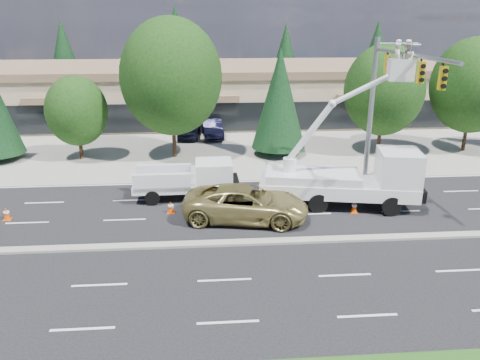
{
  "coord_description": "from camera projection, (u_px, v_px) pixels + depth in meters",
  "views": [
    {
      "loc": [
        -0.63,
        -19.82,
        10.1
      ],
      "look_at": [
        1.05,
        2.26,
        2.4
      ],
      "focal_mm": 35.0,
      "sensor_mm": 36.0,
      "label": 1
    }
  ],
  "objects": [
    {
      "name": "ground",
      "position": [
        221.0,
        244.0,
        22.03
      ],
      "size": [
        140.0,
        140.0,
        0.0
      ],
      "primitive_type": "plane",
      "color": "black",
      "rests_on": "ground"
    },
    {
      "name": "concrete_apron",
      "position": [
        213.0,
        140.0,
        40.86
      ],
      "size": [
        140.0,
        22.0,
        0.01
      ],
      "primitive_type": "cube",
      "color": "gray",
      "rests_on": "ground"
    },
    {
      "name": "road_median",
      "position": [
        221.0,
        243.0,
        22.01
      ],
      "size": [
        120.0,
        0.55,
        0.12
      ],
      "primitive_type": "cube",
      "color": "gray",
      "rests_on": "ground"
    },
    {
      "name": "strip_mall",
      "position": [
        210.0,
        91.0,
        49.33
      ],
      "size": [
        50.4,
        15.4,
        5.5
      ],
      "color": "tan",
      "rests_on": "ground"
    },
    {
      "name": "tree_front_c",
      "position": [
        77.0,
        111.0,
        34.24
      ],
      "size": [
        4.47,
        4.47,
        6.2
      ],
      "color": "#332114",
      "rests_on": "ground"
    },
    {
      "name": "tree_front_d",
      "position": [
        171.0,
        77.0,
        33.96
      ],
      "size": [
        7.42,
        7.42,
        10.3
      ],
      "color": "#332114",
      "rests_on": "ground"
    },
    {
      "name": "tree_front_e",
      "position": [
        279.0,
        99.0,
        35.09
      ],
      "size": [
        4.11,
        4.11,
        8.11
      ],
      "color": "#332114",
      "rests_on": "ground"
    },
    {
      "name": "tree_front_f",
      "position": [
        384.0,
        90.0,
        35.48
      ],
      "size": [
        6.03,
        6.03,
        8.36
      ],
      "color": "#332114",
      "rests_on": "ground"
    },
    {
      "name": "tree_front_g",
      "position": [
        473.0,
        86.0,
        35.89
      ],
      "size": [
        6.36,
        6.36,
        8.83
      ],
      "color": "#332114",
      "rests_on": "ground"
    },
    {
      "name": "tree_back_a",
      "position": [
        64.0,
        58.0,
        58.53
      ],
      "size": [
        5.06,
        5.06,
        9.97
      ],
      "color": "#332114",
      "rests_on": "ground"
    },
    {
      "name": "tree_back_b",
      "position": [
        177.0,
        50.0,
        59.24
      ],
      "size": [
        5.92,
        5.92,
        11.67
      ],
      "color": "#332114",
      "rests_on": "ground"
    },
    {
      "name": "tree_back_c",
      "position": [
        285.0,
        58.0,
        60.62
      ],
      "size": [
        4.83,
        4.83,
        9.52
      ],
      "color": "#332114",
      "rests_on": "ground"
    },
    {
      "name": "tree_back_d",
      "position": [
        376.0,
        56.0,
        61.42
      ],
      "size": [
        5.01,
        5.01,
        9.87
      ],
      "color": "#332114",
      "rests_on": "ground"
    },
    {
      "name": "signal_mast",
      "position": [
        386.0,
        91.0,
        27.39
      ],
      "size": [
        2.76,
        10.16,
        9.0
      ],
      "color": "gray",
      "rests_on": "ground"
    },
    {
      "name": "utility_pickup",
      "position": [
        190.0,
        183.0,
        27.46
      ],
      "size": [
        5.76,
        2.35,
        2.2
      ],
      "rotation": [
        0.0,
        0.0,
        0.01
      ],
      "color": "white",
      "rests_on": "ground"
    },
    {
      "name": "bucket_truck",
      "position": [
        353.0,
        173.0,
        25.92
      ],
      "size": [
        8.96,
        4.14,
        9.08
      ],
      "rotation": [
        0.0,
        0.0,
        -0.19
      ],
      "color": "white",
      "rests_on": "ground"
    },
    {
      "name": "traffic_cone_a",
      "position": [
        7.0,
        214.0,
        24.6
      ],
      "size": [
        0.4,
        0.4,
        0.7
      ],
      "color": "#E04807",
      "rests_on": "ground"
    },
    {
      "name": "traffic_cone_b",
      "position": [
        171.0,
        207.0,
        25.45
      ],
      "size": [
        0.4,
        0.4,
        0.7
      ],
      "color": "#E04807",
      "rests_on": "ground"
    },
    {
      "name": "traffic_cone_c",
      "position": [
        242.0,
        210.0,
        25.07
      ],
      "size": [
        0.4,
        0.4,
        0.7
      ],
      "color": "#E04807",
      "rests_on": "ground"
    },
    {
      "name": "traffic_cone_d",
      "position": [
        354.0,
        207.0,
        25.49
      ],
      "size": [
        0.4,
        0.4,
        0.7
      ],
      "color": "#E04807",
      "rests_on": "ground"
    },
    {
      "name": "traffic_cone_e",
      "position": [
        392.0,
        202.0,
        26.1
      ],
      "size": [
        0.4,
        0.4,
        0.7
      ],
      "color": "#E04807",
      "rests_on": "ground"
    },
    {
      "name": "minivan",
      "position": [
        246.0,
        203.0,
        24.47
      ],
      "size": [
        6.94,
        4.13,
        1.81
      ],
      "primitive_type": "imported",
      "rotation": [
        0.0,
        0.0,
        1.39
      ],
      "color": "#998A4A",
      "rests_on": "ground"
    },
    {
      "name": "parked_car_west",
      "position": [
        189.0,
        129.0,
        41.4
      ],
      "size": [
        2.03,
        4.56,
        1.52
      ],
      "primitive_type": "imported",
      "rotation": [
        0.0,
        0.0,
        -0.05
      ],
      "color": "black",
      "rests_on": "ground"
    },
    {
      "name": "parked_car_east",
      "position": [
        212.0,
        128.0,
        41.54
      ],
      "size": [
        2.01,
        4.98,
        1.61
      ],
      "primitive_type": "imported",
      "rotation": [
        0.0,
        0.0,
        0.06
      ],
      "color": "black",
      "rests_on": "ground"
    }
  ]
}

